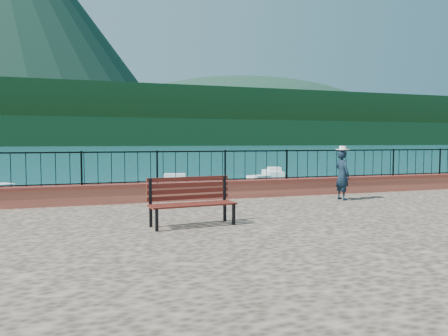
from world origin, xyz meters
TOP-DOWN VIEW (x-y plane):
  - ground at (0.00, 0.00)m, footprint 2000.00×2000.00m
  - parapet at (0.00, 3.70)m, footprint 28.00×0.46m
  - railing at (0.00, 3.70)m, footprint 27.00×0.05m
  - dock at (-2.00, 12.00)m, footprint 2.00×16.00m
  - far_forest at (0.00, 300.00)m, footprint 900.00×60.00m
  - foothills at (0.00, 360.00)m, footprint 900.00×120.00m
  - companion_hill at (220.00, 560.00)m, footprint 448.00×384.00m
  - park_bench at (-2.47, -0.37)m, footprint 1.95×0.79m
  - person at (3.09, 2.20)m, footprint 0.42×0.60m
  - hat at (3.09, 2.20)m, footprint 0.44×0.44m
  - boat_0 at (-6.96, 8.83)m, footprint 3.91×2.24m
  - boat_1 at (4.62, 10.69)m, footprint 4.16×1.33m
  - boat_2 at (7.24, 17.31)m, footprint 4.09×2.61m
  - boat_4 at (2.33, 20.24)m, footprint 4.40×2.38m
  - boat_5 at (11.83, 25.78)m, footprint 2.18×4.09m

SIDE VIEW (x-z plane):
  - ground at x=0.00m, z-range 0.00..0.00m
  - companion_hill at x=220.00m, z-range -90.00..90.00m
  - dock at x=-2.00m, z-range 0.00..0.30m
  - boat_0 at x=-6.96m, z-range 0.00..0.80m
  - boat_1 at x=4.62m, z-range 0.00..0.80m
  - boat_2 at x=7.24m, z-range 0.00..0.80m
  - boat_4 at x=2.33m, z-range 0.00..0.80m
  - boat_5 at x=11.83m, z-range 0.00..0.80m
  - parapet at x=0.00m, z-range 1.20..1.78m
  - park_bench at x=-2.47m, z-range 0.99..2.04m
  - person at x=3.09m, z-range 1.20..2.78m
  - railing at x=0.00m, z-range 1.78..2.73m
  - hat at x=3.09m, z-range 2.78..2.90m
  - far_forest at x=0.00m, z-range 0.00..18.00m
  - foothills at x=0.00m, z-range 0.00..44.00m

